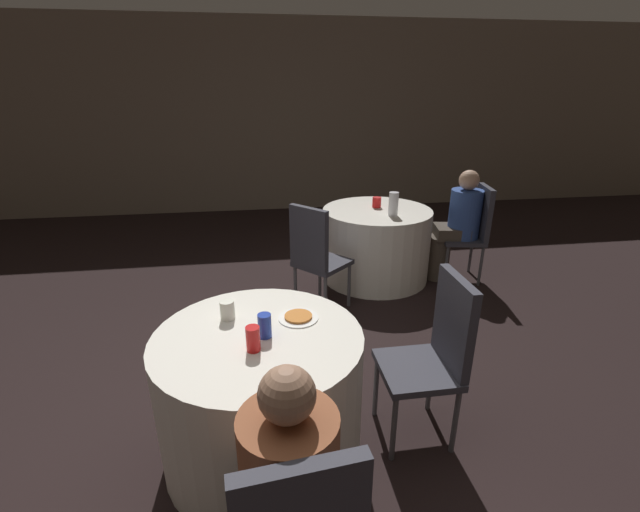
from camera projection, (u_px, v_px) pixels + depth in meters
ground_plane at (230, 445)px, 2.39m from camera, size 16.00×16.00×0.00m
wall_back at (238, 119)px, 6.41m from camera, size 16.00×0.06×2.80m
table_near at (261, 396)px, 2.23m from camera, size 1.05×1.05×0.73m
table_far at (376, 244)px, 4.37m from camera, size 1.08×1.08×0.73m
chair_near_east at (437, 347)px, 2.29m from camera, size 0.41×0.40×0.97m
chair_far_east at (473, 226)px, 4.26m from camera, size 0.47×0.47×0.97m
chair_far_southwest at (315, 252)px, 3.60m from camera, size 0.56×0.56×0.97m
person_floral_shirt at (287, 494)px, 1.47m from camera, size 0.33×0.49×1.13m
person_blue_shirt at (455, 227)px, 4.27m from camera, size 0.49×0.35×1.12m
pizza_plate_near at (298, 317)px, 2.25m from camera, size 0.21×0.21×0.02m
soda_can_red at (253, 339)px, 1.96m from camera, size 0.07×0.07×0.12m
soda_can_blue at (265, 326)px, 2.06m from camera, size 0.07×0.07×0.12m
cup_near at (227, 310)px, 2.23m from camera, size 0.07×0.07×0.10m
bottle_far at (393, 204)px, 4.00m from camera, size 0.09×0.09×0.22m
cup_far at (377, 202)px, 4.29m from camera, size 0.09×0.09×0.10m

